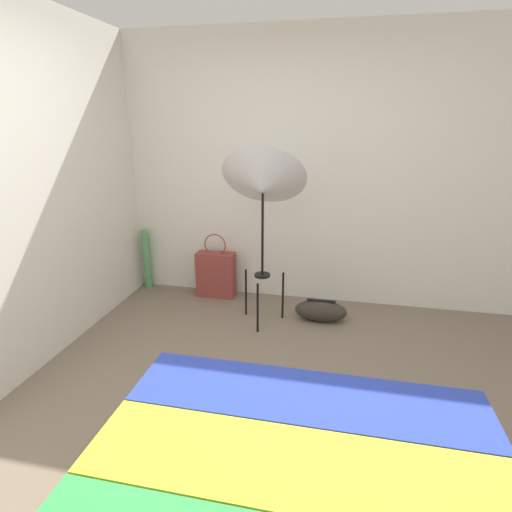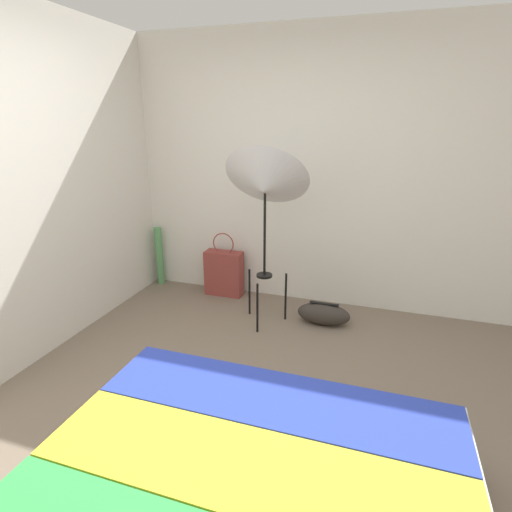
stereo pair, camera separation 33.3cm
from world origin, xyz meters
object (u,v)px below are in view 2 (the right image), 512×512
object	(u,v)px
photo_umbrella	(265,185)
paper_roll	(159,256)
duffel_bag	(324,314)
tote_bag	(224,273)

from	to	relation	value
photo_umbrella	paper_roll	xyz separation A→B (m)	(-1.40, 0.52, -0.94)
duffel_bag	paper_roll	size ratio (longest dim) A/B	0.73
photo_umbrella	paper_roll	size ratio (longest dim) A/B	2.43
tote_bag	duffel_bag	bearing A→B (deg)	-17.25
photo_umbrella	duffel_bag	xyz separation A→B (m)	(0.53, 0.12, -1.16)
tote_bag	paper_roll	world-z (taller)	tote_bag
photo_umbrella	tote_bag	size ratio (longest dim) A/B	2.34
tote_bag	paper_roll	bearing A→B (deg)	176.00
duffel_bag	paper_roll	bearing A→B (deg)	168.16
tote_bag	paper_roll	distance (m)	0.82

